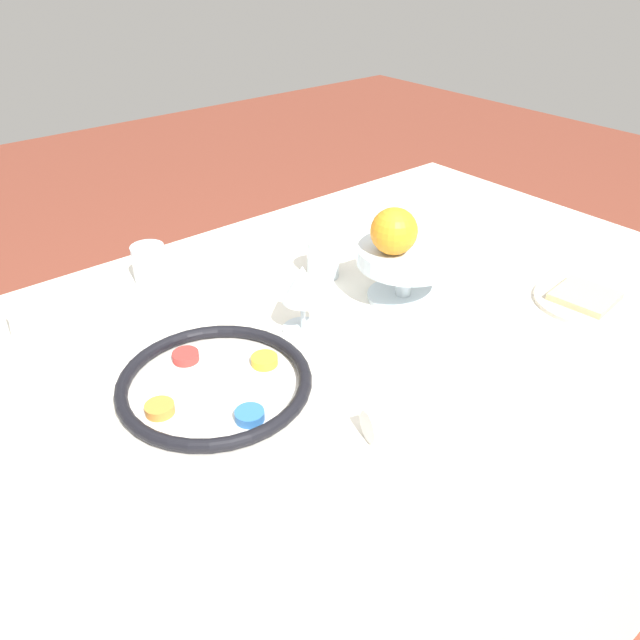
% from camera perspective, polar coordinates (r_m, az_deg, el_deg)
% --- Properties ---
extents(ground_plane, '(8.00, 8.00, 0.00)m').
position_cam_1_polar(ground_plane, '(1.57, 1.88, -22.79)').
color(ground_plane, brown).
extents(dining_table, '(1.55, 1.00, 0.70)m').
position_cam_1_polar(dining_table, '(1.29, 2.16, -13.97)').
color(dining_table, silver).
rests_on(dining_table, ground_plane).
extents(seder_plate, '(0.29, 0.29, 0.03)m').
position_cam_1_polar(seder_plate, '(0.93, -9.51, -5.89)').
color(seder_plate, silver).
rests_on(seder_plate, dining_table).
extents(wine_glass, '(0.07, 0.07, 0.12)m').
position_cam_1_polar(wine_glass, '(1.02, -1.60, 3.08)').
color(wine_glass, silver).
rests_on(wine_glass, dining_table).
extents(fruit_stand, '(0.18, 0.18, 0.10)m').
position_cam_1_polar(fruit_stand, '(1.13, 7.83, 5.29)').
color(fruit_stand, silver).
rests_on(fruit_stand, dining_table).
extents(orange_fruit, '(0.08, 0.08, 0.08)m').
position_cam_1_polar(orange_fruit, '(1.08, 6.78, 8.07)').
color(orange_fruit, orange).
rests_on(orange_fruit, fruit_stand).
extents(bread_plate, '(0.18, 0.18, 0.02)m').
position_cam_1_polar(bread_plate, '(1.24, 22.98, 1.75)').
color(bread_plate, beige).
rests_on(bread_plate, dining_table).
extents(napkin_roll, '(0.16, 0.09, 0.05)m').
position_cam_1_polar(napkin_roll, '(0.87, 8.97, -8.37)').
color(napkin_roll, white).
rests_on(napkin_roll, dining_table).
extents(cup_mid, '(0.06, 0.06, 0.07)m').
position_cam_1_polar(cup_mid, '(1.22, 0.29, 5.64)').
color(cup_mid, silver).
rests_on(cup_mid, dining_table).
extents(cup_far, '(0.06, 0.06, 0.07)m').
position_cam_1_polar(cup_far, '(1.24, -15.32, 4.97)').
color(cup_far, silver).
rests_on(cup_far, dining_table).
extents(fork_left, '(0.05, 0.19, 0.01)m').
position_cam_1_polar(fork_left, '(1.12, -17.81, -0.80)').
color(fork_left, silver).
rests_on(fork_left, dining_table).
extents(fork_right, '(0.06, 0.19, 0.01)m').
position_cam_1_polar(fork_right, '(1.13, -16.44, -0.27)').
color(fork_right, silver).
rests_on(fork_right, dining_table).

